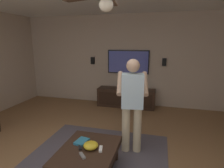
# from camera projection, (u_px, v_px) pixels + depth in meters

# --- Properties ---
(wall_back_tv) EXTENTS (0.10, 6.85, 2.71)m
(wall_back_tv) POSITION_uv_depth(u_px,v_px,m) (129.00, 61.00, 5.69)
(wall_back_tv) COLOR #BCA893
(wall_back_tv) RESTS_ON ground
(area_rug) EXTENTS (2.43, 2.30, 0.01)m
(area_rug) POSITION_uv_depth(u_px,v_px,m) (93.00, 165.00, 2.96)
(area_rug) COLOR #514C56
(area_rug) RESTS_ON ground
(coffee_table) EXTENTS (1.00, 0.80, 0.40)m
(coffee_table) POSITION_uv_depth(u_px,v_px,m) (88.00, 156.00, 2.71)
(coffee_table) COLOR #332116
(coffee_table) RESTS_ON ground
(media_console) EXTENTS (0.45, 1.70, 0.55)m
(media_console) POSITION_uv_depth(u_px,v_px,m) (126.00, 98.00, 5.61)
(media_console) COLOR #332116
(media_console) RESTS_ON ground
(tv) EXTENTS (0.05, 1.25, 0.70)m
(tv) POSITION_uv_depth(u_px,v_px,m) (128.00, 62.00, 5.61)
(tv) COLOR black
(person_standing) EXTENTS (0.60, 0.60, 1.64)m
(person_standing) POSITION_uv_depth(u_px,v_px,m) (132.00, 101.00, 3.16)
(person_standing) COLOR #C6B793
(person_standing) RESTS_ON ground
(bowl) EXTENTS (0.21, 0.21, 0.10)m
(bowl) POSITION_uv_depth(u_px,v_px,m) (91.00, 145.00, 2.69)
(bowl) COLOR gold
(bowl) RESTS_ON coffee_table
(remote_white) EXTENTS (0.16, 0.08, 0.02)m
(remote_white) POSITION_uv_depth(u_px,v_px,m) (101.00, 149.00, 2.67)
(remote_white) COLOR white
(remote_white) RESTS_ON coffee_table
(remote_black) EXTENTS (0.15, 0.11, 0.02)m
(remote_black) POSITION_uv_depth(u_px,v_px,m) (80.00, 147.00, 2.72)
(remote_black) COLOR black
(remote_black) RESTS_ON coffee_table
(remote_grey) EXTENTS (0.14, 0.14, 0.02)m
(remote_grey) POSITION_uv_depth(u_px,v_px,m) (82.00, 156.00, 2.51)
(remote_grey) COLOR slate
(remote_grey) RESTS_ON coffee_table
(book) EXTENTS (0.24, 0.19, 0.04)m
(book) POSITION_uv_depth(u_px,v_px,m) (82.00, 141.00, 2.86)
(book) COLOR teal
(book) RESTS_ON coffee_table
(vase_round) EXTENTS (0.22, 0.22, 0.22)m
(vase_round) POSITION_uv_depth(u_px,v_px,m) (138.00, 86.00, 5.46)
(vase_round) COLOR teal
(vase_round) RESTS_ON media_console
(wall_speaker_left) EXTENTS (0.06, 0.12, 0.22)m
(wall_speaker_left) POSITION_uv_depth(u_px,v_px,m) (164.00, 62.00, 5.35)
(wall_speaker_left) COLOR black
(wall_speaker_right) EXTENTS (0.06, 0.12, 0.22)m
(wall_speaker_right) POSITION_uv_depth(u_px,v_px,m) (93.00, 61.00, 5.90)
(wall_speaker_right) COLOR black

